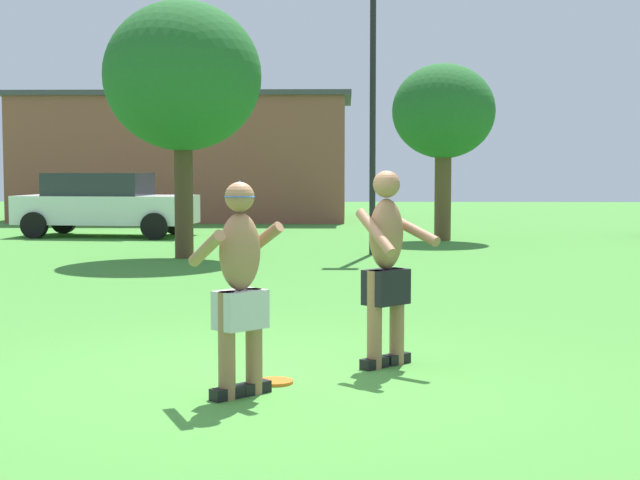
{
  "coord_description": "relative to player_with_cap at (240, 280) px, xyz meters",
  "views": [
    {
      "loc": [
        0.65,
        -7.77,
        1.74
      ],
      "look_at": [
        0.42,
        0.54,
        1.11
      ],
      "focal_mm": 54.54,
      "sensor_mm": 36.0,
      "label": 1
    }
  ],
  "objects": [
    {
      "name": "ground_plane",
      "position": [
        0.15,
        0.54,
        -0.89
      ],
      "size": [
        80.0,
        80.0,
        0.0
      ],
      "primitive_type": "plane",
      "color": "#428433"
    },
    {
      "name": "player_with_cap",
      "position": [
        0.0,
        0.0,
        0.0
      ],
      "size": [
        0.75,
        0.77,
        1.64
      ],
      "color": "black",
      "rests_on": "ground_plane"
    },
    {
      "name": "player_in_black",
      "position": [
        1.15,
        1.14,
        0.01
      ],
      "size": [
        0.75,
        0.84,
        1.7
      ],
      "color": "black",
      "rests_on": "ground_plane"
    },
    {
      "name": "frisbee",
      "position": [
        0.23,
        0.45,
        -0.88
      ],
      "size": [
        0.29,
        0.29,
        0.03
      ],
      "primitive_type": "cylinder",
      "color": "orange",
      "rests_on": "ground_plane"
    },
    {
      "name": "car_white_far_end",
      "position": [
        -5.22,
        16.75,
        -0.07
      ],
      "size": [
        4.47,
        2.4,
        1.58
      ],
      "color": "white",
      "rests_on": "ground_plane"
    },
    {
      "name": "lamp_post",
      "position": [
        1.31,
        11.95,
        2.55
      ],
      "size": [
        0.6,
        0.24,
        5.59
      ],
      "color": "black",
      "rests_on": "ground_plane"
    },
    {
      "name": "outbuilding_behind_lot",
      "position": [
        -4.45,
        24.74,
        1.14
      ],
      "size": [
        10.79,
        5.55,
        4.04
      ],
      "color": "brown",
      "rests_on": "ground_plane"
    },
    {
      "name": "tree_left_field",
      "position": [
        3.07,
        15.68,
        2.09
      ],
      "size": [
        2.41,
        2.41,
        4.14
      ],
      "color": "brown",
      "rests_on": "ground_plane"
    },
    {
      "name": "tree_right_field",
      "position": [
        -2.29,
        11.12,
        2.52
      ],
      "size": [
        2.97,
        2.97,
        4.84
      ],
      "color": "#4C3823",
      "rests_on": "ground_plane"
    }
  ]
}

